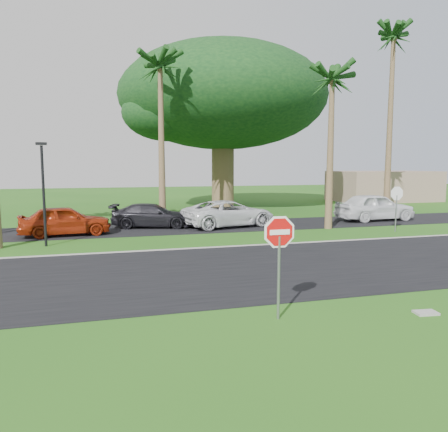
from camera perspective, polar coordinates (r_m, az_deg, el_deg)
ground at (r=13.34m, az=0.04°, el=-9.21°), size 120.00×120.00×0.00m
road at (r=15.21m, az=-2.00°, el=-7.18°), size 120.00×8.00×0.02m
parking_strip at (r=25.36m, az=-7.56°, el=-1.61°), size 120.00×5.00×0.02m
curb at (r=19.07m, az=-4.85°, el=-4.28°), size 120.00×0.12×0.06m
stop_sign_near at (r=10.33m, az=7.21°, el=-3.87°), size 1.05×0.07×2.62m
stop_sign_far at (r=25.62m, az=21.62°, el=2.03°), size 1.05×0.07×2.62m
palm_center at (r=27.14m, az=-8.34°, el=18.36°), size 5.00×5.00×10.50m
palm_right_near at (r=25.98m, az=13.96°, el=16.58°), size 5.00×5.00×9.50m
palm_right_far at (r=32.34m, az=21.26°, el=20.47°), size 5.00×5.00×13.00m
canopy_tree at (r=36.02m, az=-0.15°, el=15.17°), size 16.50×16.50×13.12m
streetlight_right at (r=21.04m, az=-22.53°, el=3.46°), size 0.45×0.25×4.64m
building_far at (r=47.21m, az=20.09°, el=3.70°), size 10.00×6.00×3.00m
car_red at (r=24.01m, az=-20.05°, el=-0.59°), size 4.73×2.35×1.55m
car_dark at (r=25.85m, az=-9.35°, el=0.03°), size 5.06×2.97×1.38m
car_minivan at (r=25.82m, az=0.64°, el=0.30°), size 6.01×3.78×1.55m
car_pickup at (r=30.25m, az=19.09°, el=1.11°), size 5.34×2.37×1.79m
utility_slab at (r=12.10m, az=24.86°, el=-11.39°), size 0.59×0.41×0.06m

